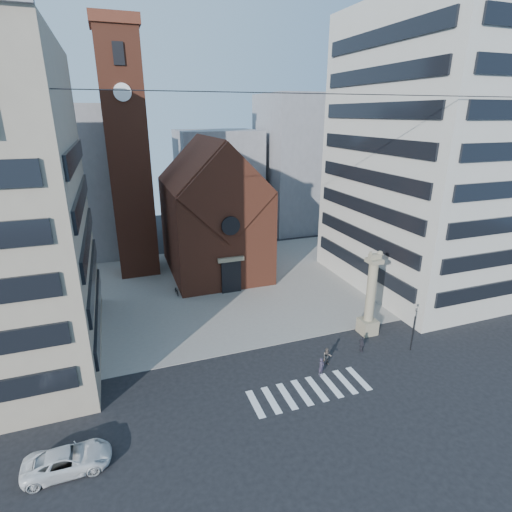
# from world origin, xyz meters

# --- Properties ---
(ground) EXTENTS (120.00, 120.00, 0.00)m
(ground) POSITION_xyz_m (0.00, 0.00, 0.00)
(ground) COLOR black
(ground) RESTS_ON ground
(piazza) EXTENTS (46.00, 30.00, 0.05)m
(piazza) POSITION_xyz_m (0.00, 19.00, 0.03)
(piazza) COLOR gray
(piazza) RESTS_ON ground
(zebra_crossing) EXTENTS (10.20, 3.20, 0.01)m
(zebra_crossing) POSITION_xyz_m (0.55, -3.00, 0.01)
(zebra_crossing) COLOR white
(zebra_crossing) RESTS_ON ground
(church) EXTENTS (12.00, 16.65, 18.00)m
(church) POSITION_xyz_m (0.00, 25.04, 7.98)
(church) COLOR brown
(church) RESTS_ON ground
(campanile) EXTENTS (5.50, 5.50, 31.20)m
(campanile) POSITION_xyz_m (-10.00, 28.00, 15.74)
(campanile) COLOR brown
(campanile) RESTS_ON ground
(building_right) EXTENTS (18.00, 22.00, 32.00)m
(building_right) POSITION_xyz_m (24.00, 12.00, 16.00)
(building_right) COLOR #A7A297
(building_right) RESTS_ON ground
(bg_block_left) EXTENTS (16.00, 14.00, 22.00)m
(bg_block_left) POSITION_xyz_m (-20.00, 40.00, 11.00)
(bg_block_left) COLOR gray
(bg_block_left) RESTS_ON ground
(bg_block_mid) EXTENTS (14.00, 12.00, 18.00)m
(bg_block_mid) POSITION_xyz_m (6.00, 45.00, 9.00)
(bg_block_mid) COLOR gray
(bg_block_mid) RESTS_ON ground
(bg_block_right) EXTENTS (16.00, 14.00, 24.00)m
(bg_block_right) POSITION_xyz_m (22.00, 42.00, 12.00)
(bg_block_right) COLOR gray
(bg_block_right) RESTS_ON ground
(lion_column) EXTENTS (1.63, 1.60, 8.68)m
(lion_column) POSITION_xyz_m (10.01, 3.00, 3.46)
(lion_column) COLOR gray
(lion_column) RESTS_ON ground
(traffic_light) EXTENTS (0.13, 0.16, 4.30)m
(traffic_light) POSITION_xyz_m (12.00, -1.00, 2.29)
(traffic_light) COLOR black
(traffic_light) RESTS_ON ground
(white_car) EXTENTS (5.12, 2.40, 1.42)m
(white_car) POSITION_xyz_m (-16.78, -4.63, 0.71)
(white_car) COLOR silver
(white_car) RESTS_ON ground
(pedestrian_0) EXTENTS (0.68, 0.58, 1.60)m
(pedestrian_0) POSITION_xyz_m (2.40, -1.48, 0.80)
(pedestrian_0) COLOR #2E2838
(pedestrian_0) RESTS_ON ground
(pedestrian_1) EXTENTS (0.94, 0.83, 1.61)m
(pedestrian_1) POSITION_xyz_m (3.58, -0.35, 0.81)
(pedestrian_1) COLOR #5A4F48
(pedestrian_1) RESTS_ON ground
(pedestrian_2) EXTENTS (0.41, 0.91, 1.52)m
(pedestrian_2) POSITION_xyz_m (7.55, 0.33, 0.76)
(pedestrian_2) COLOR #292830
(pedestrian_2) RESTS_ON ground
(scooter_0) EXTENTS (0.72, 1.85, 0.96)m
(scooter_0) POSITION_xyz_m (-6.43, 18.47, 0.53)
(scooter_0) COLOR black
(scooter_0) RESTS_ON piazza
(scooter_1) EXTENTS (0.58, 1.79, 1.06)m
(scooter_1) POSITION_xyz_m (-4.84, 18.47, 0.58)
(scooter_1) COLOR black
(scooter_1) RESTS_ON piazza
(scooter_2) EXTENTS (0.72, 1.85, 0.96)m
(scooter_2) POSITION_xyz_m (-3.25, 18.47, 0.53)
(scooter_2) COLOR black
(scooter_2) RESTS_ON piazza
(scooter_3) EXTENTS (0.58, 1.79, 1.06)m
(scooter_3) POSITION_xyz_m (-1.67, 18.47, 0.58)
(scooter_3) COLOR black
(scooter_3) RESTS_ON piazza
(scooter_4) EXTENTS (0.72, 1.85, 0.96)m
(scooter_4) POSITION_xyz_m (-0.08, 18.47, 0.53)
(scooter_4) COLOR black
(scooter_4) RESTS_ON piazza
(scooter_5) EXTENTS (0.58, 1.79, 1.06)m
(scooter_5) POSITION_xyz_m (1.50, 18.47, 0.58)
(scooter_5) COLOR black
(scooter_5) RESTS_ON piazza
(scooter_6) EXTENTS (0.72, 1.85, 0.96)m
(scooter_6) POSITION_xyz_m (3.09, 18.47, 0.53)
(scooter_6) COLOR black
(scooter_6) RESTS_ON piazza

